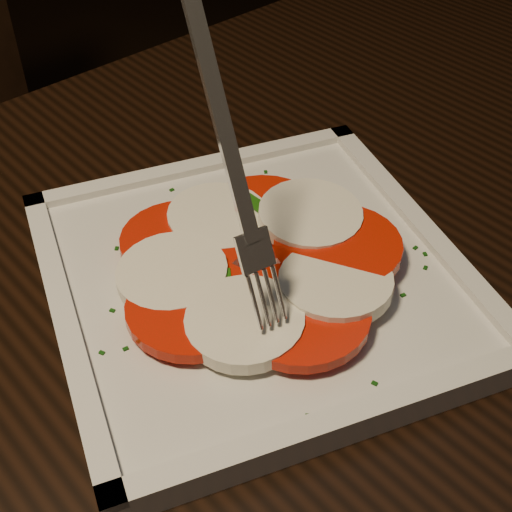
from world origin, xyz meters
name	(u,v)px	position (x,y,z in m)	size (l,w,h in m)	color
table	(258,444)	(0.03, 0.25, 0.65)	(1.30, 0.95, 0.75)	black
plate	(256,280)	(0.06, 0.30, 0.76)	(0.28, 0.28, 0.01)	silver
caprese_salad	(256,262)	(0.06, 0.30, 0.77)	(0.23, 0.24, 0.02)	red
fork	(224,159)	(0.04, 0.30, 0.87)	(0.04, 0.09, 0.17)	white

